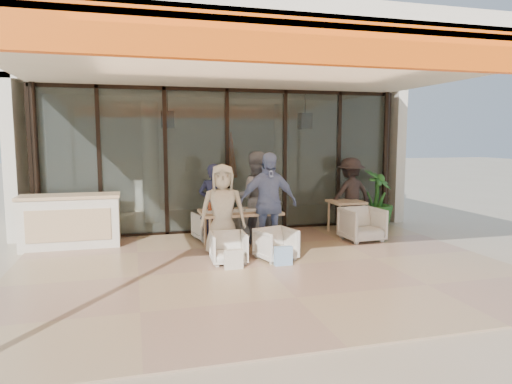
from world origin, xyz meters
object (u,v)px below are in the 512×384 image
chair_far_right (249,222)px  side_chair (362,223)px  host_counter (71,221)px  diner_grey (255,198)px  diner_periwinkle (268,203)px  potted_palm (377,200)px  diner_navy (214,205)px  diner_cream (223,211)px  dining_table (239,214)px  side_table (346,206)px  chair_near_right (276,243)px  standing_woman (350,194)px  chair_far_left (210,224)px  chair_near_left (229,246)px

chair_far_right → side_chair: 2.36m
host_counter → diner_grey: (3.55, -0.49, 0.40)m
diner_periwinkle → potted_palm: diner_periwinkle is taller
diner_navy → diner_cream: bearing=107.1°
dining_table → side_chair: dining_table is taller
diner_periwinkle → side_table: size_ratio=2.50×
diner_grey → side_table: bearing=-163.9°
dining_table → side_table: size_ratio=2.01×
chair_near_right → potted_palm: 3.76m
diner_navy → side_table: diner_navy is taller
potted_palm → diner_periwinkle: bearing=-153.5°
chair_far_right → diner_navy: 1.09m
potted_palm → chair_far_right: bearing=-177.1°
potted_palm → diner_navy: bearing=-170.6°
diner_navy → side_chair: (2.99, -0.47, -0.43)m
potted_palm → side_table: bearing=-159.0°
potted_palm → standing_woman: bearing=-178.2°
diner_periwinkle → side_chair: size_ratio=2.42×
chair_near_right → chair_far_left: bearing=97.5°
diner_periwinkle → side_chair: bearing=11.1°
diner_cream → side_chair: 3.05m
diner_periwinkle → chair_far_left: bearing=120.6°
host_counter → diner_periwinkle: (3.55, -1.39, 0.40)m
chair_near_right → host_counter: bearing=135.6°
chair_far_right → standing_woman: size_ratio=0.41×
dining_table → potted_palm: 3.72m
diner_navy → chair_near_right: bearing=138.0°
chair_near_left → diner_grey: 1.75m
chair_near_right → side_chair: bearing=7.1°
host_counter → side_table: 5.70m
standing_woman → dining_table: bearing=11.2°
host_counter → diner_cream: bearing=-27.2°
chair_near_left → diner_navy: 1.49m
diner_grey → potted_palm: (3.12, 0.66, -0.24)m
chair_near_right → potted_palm: (3.12, 2.06, 0.38)m
host_counter → diner_cream: size_ratio=1.11×
diner_navy → diner_periwinkle: bearing=150.1°
chair_near_left → side_table: (2.99, 1.68, 0.34)m
chair_near_left → standing_woman: size_ratio=0.36×
chair_far_left → side_table: bearing=164.4°
chair_far_left → potted_palm: bearing=170.8°
chair_near_right → diner_cream: bearing=132.9°
host_counter → standing_woman: size_ratio=1.10×
side_table → potted_palm: size_ratio=0.54×
diner_cream → diner_periwinkle: bearing=8.8°
host_counter → diner_periwinkle: diner_periwinkle is taller
diner_navy → side_table: 3.01m
chair_far_left → diner_periwinkle: size_ratio=0.35×
diner_navy → diner_cream: 0.90m
host_counter → side_table: (5.70, -0.21, 0.11)m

